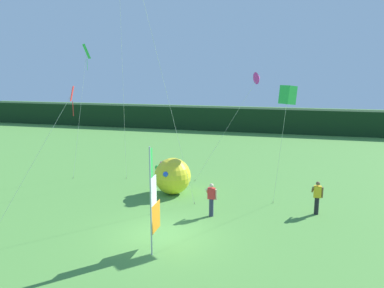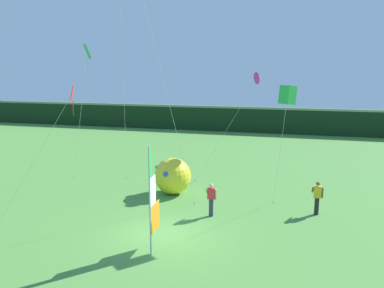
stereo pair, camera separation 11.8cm
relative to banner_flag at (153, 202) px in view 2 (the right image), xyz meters
name	(u,v)px [view 2 (the right image)]	position (x,y,z in m)	size (l,w,h in m)	color
ground_plane	(162,234)	(-0.19, 1.57, -2.06)	(120.00, 120.00, 0.00)	#518E3D
distant_treeline	(245,119)	(-0.19, 31.21, -0.70)	(80.00, 2.40, 2.72)	black
banner_flag	(153,202)	(0.00, 0.00, 0.00)	(0.06, 1.03, 4.31)	#B7B7BC
person_near_banner	(317,197)	(6.46, 5.73, -1.16)	(0.55, 0.48, 1.69)	black
person_mid_field	(211,199)	(1.44, 4.18, -1.18)	(0.55, 0.48, 1.67)	#2D334C
inflatable_balloon	(173,176)	(-1.43, 7.00, -1.01)	(2.17, 2.19, 2.11)	yellow
kite_green_box_0	(288,95)	(4.82, 4.48, 3.90)	(0.94, 2.84, 6.42)	brown
kite_green_diamond_1	(87,58)	(-7.69, 8.91, 5.76)	(1.51, 0.99, 8.67)	brown
kite_red_diamond_3	(67,103)	(-5.12, 2.50, 3.49)	(3.25, 2.27, 6.34)	brown
kite_magenta_delta_5	(258,78)	(2.93, 10.84, 4.50)	(4.12, 1.46, 6.99)	brown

